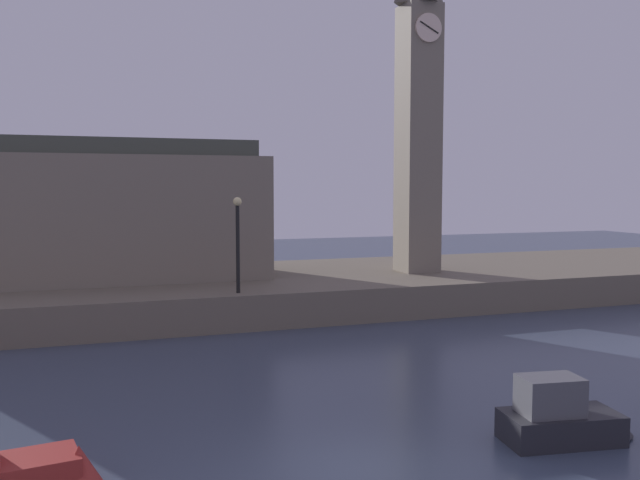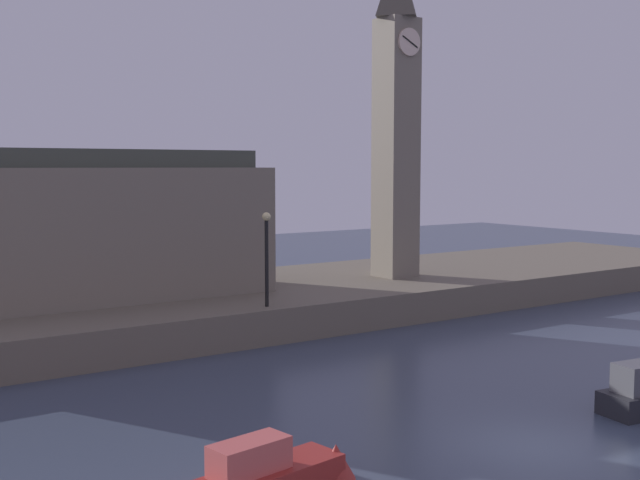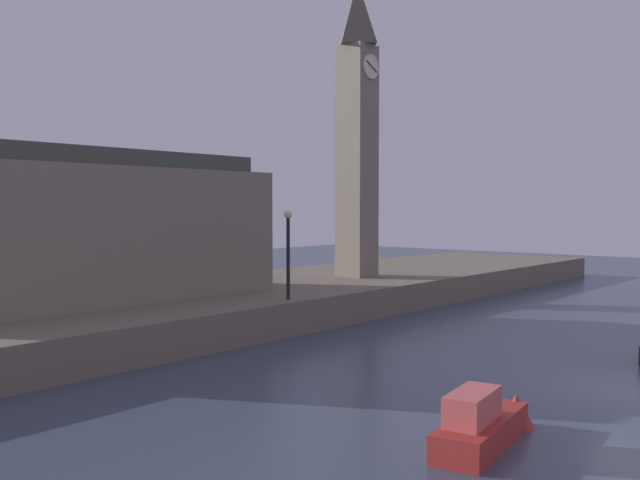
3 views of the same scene
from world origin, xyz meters
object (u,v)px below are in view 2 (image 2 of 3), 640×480
(streetlamp, at_px, (267,248))
(boat_dinghy_red, at_px, (279,473))
(clock_tower, at_px, (396,107))
(parliament_hall, at_px, (69,226))

(streetlamp, distance_m, boat_dinghy_red, 16.05)
(clock_tower, height_order, boat_dinghy_red, clock_tower)
(parliament_hall, xyz_separation_m, boat_dinghy_red, (-1.43, -19.67, -4.28))
(clock_tower, bearing_deg, streetlamp, -158.82)
(clock_tower, relative_size, boat_dinghy_red, 3.90)
(parliament_hall, relative_size, boat_dinghy_red, 3.78)
(streetlamp, bearing_deg, parliament_hall, 136.29)
(clock_tower, bearing_deg, boat_dinghy_red, -135.77)
(clock_tower, xyz_separation_m, streetlamp, (-10.31, -4.00, -6.49))
(boat_dinghy_red, bearing_deg, streetlamp, 60.28)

